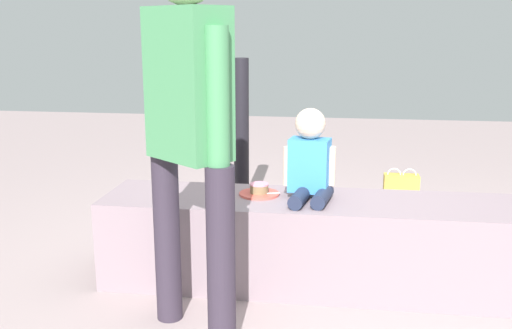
{
  "coord_description": "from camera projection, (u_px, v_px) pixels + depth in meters",
  "views": [
    {
      "loc": [
        0.05,
        -2.95,
        1.38
      ],
      "look_at": [
        -0.33,
        -0.28,
        0.73
      ],
      "focal_mm": 40.47,
      "sensor_mm": 36.0,
      "label": 1
    }
  ],
  "objects": [
    {
      "name": "ground_plane",
      "position": [
        323.0,
        284.0,
        3.17
      ],
      "size": [
        12.0,
        12.0,
        0.0
      ],
      "primitive_type": "plane",
      "color": "#A28D8E"
    },
    {
      "name": "handbag_brown_canvas",
      "position": [
        307.0,
        201.0,
        4.26
      ],
      "size": [
        0.34,
        0.14,
        0.36
      ],
      "color": "brown",
      "rests_on": "ground_plane"
    },
    {
      "name": "cake_box_white",
      "position": [
        428.0,
        226.0,
        3.92
      ],
      "size": [
        0.32,
        0.33,
        0.11
      ],
      "primitive_type": "cube",
      "rotation": [
        0.0,
        0.0,
        0.19
      ],
      "color": "white",
      "rests_on": "ground_plane"
    },
    {
      "name": "child_seated",
      "position": [
        310.0,
        160.0,
        3.03
      ],
      "size": [
        0.28,
        0.33,
        0.48
      ],
      "color": "#232B45",
      "rests_on": "concrete_ledge"
    },
    {
      "name": "cake_plate",
      "position": [
        259.0,
        191.0,
        3.15
      ],
      "size": [
        0.22,
        0.22,
        0.07
      ],
      "color": "#E0594C",
      "rests_on": "concrete_ledge"
    },
    {
      "name": "concrete_ledge",
      "position": [
        324.0,
        243.0,
        3.12
      ],
      "size": [
        2.39,
        0.52,
        0.48
      ],
      "primitive_type": "cube",
      "color": "gray",
      "rests_on": "ground_plane"
    },
    {
      "name": "water_bottle_near_gift",
      "position": [
        352.0,
        209.0,
        4.16
      ],
      "size": [
        0.06,
        0.06,
        0.22
      ],
      "color": "silver",
      "rests_on": "ground_plane"
    },
    {
      "name": "handbag_black_leather",
      "position": [
        182.0,
        221.0,
        3.9
      ],
      "size": [
        0.28,
        0.13,
        0.29
      ],
      "color": "black",
      "rests_on": "ground_plane"
    },
    {
      "name": "railing_post",
      "position": [
        241.0,
        159.0,
        4.18
      ],
      "size": [
        0.36,
        0.36,
        1.17
      ],
      "color": "black",
      "rests_on": "ground_plane"
    },
    {
      "name": "gift_bag",
      "position": [
        400.0,
        197.0,
        4.22
      ],
      "size": [
        0.25,
        0.12,
        0.38
      ],
      "color": "gold",
      "rests_on": "ground_plane"
    },
    {
      "name": "adult_standing",
      "position": [
        189.0,
        109.0,
        2.43
      ],
      "size": [
        0.43,
        0.38,
        1.73
      ],
      "color": "#332A38",
      "rests_on": "ground_plane"
    }
  ]
}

